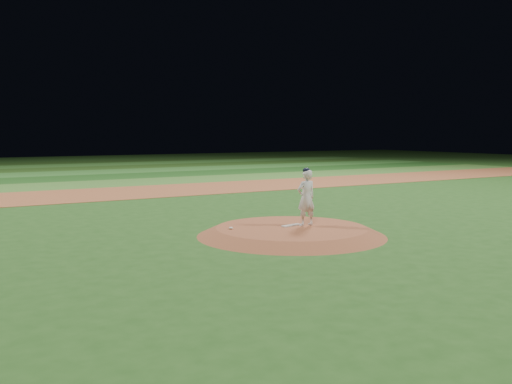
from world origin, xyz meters
TOP-DOWN VIEW (x-y plane):
  - ground at (0.00, 0.00)m, footprint 120.00×120.00m
  - infield_dirt_band at (0.00, 14.00)m, footprint 70.00×6.00m
  - outfield_stripe_0 at (0.00, 19.50)m, footprint 70.00×5.00m
  - outfield_stripe_1 at (0.00, 24.50)m, footprint 70.00×5.00m
  - outfield_stripe_2 at (0.00, 29.50)m, footprint 70.00×5.00m
  - outfield_stripe_3 at (0.00, 34.50)m, footprint 70.00×5.00m
  - outfield_stripe_4 at (0.00, 39.50)m, footprint 70.00×5.00m
  - outfield_stripe_5 at (0.00, 44.50)m, footprint 70.00×5.00m
  - pitchers_mound at (0.00, 0.00)m, footprint 5.50×5.50m
  - pitching_rubber at (0.13, 0.19)m, footprint 0.70×0.30m
  - rosin_bag at (-1.67, 0.60)m, footprint 0.12×0.12m
  - pitcher_on_mound at (0.53, 0.00)m, footprint 0.61×0.40m

SIDE VIEW (x-z plane):
  - ground at x=0.00m, z-range 0.00..0.00m
  - outfield_stripe_0 at x=0.00m, z-range 0.00..0.02m
  - outfield_stripe_1 at x=0.00m, z-range 0.00..0.02m
  - outfield_stripe_2 at x=0.00m, z-range 0.00..0.02m
  - outfield_stripe_3 at x=0.00m, z-range 0.00..0.02m
  - outfield_stripe_4 at x=0.00m, z-range 0.00..0.02m
  - outfield_stripe_5 at x=0.00m, z-range 0.00..0.02m
  - infield_dirt_band at x=0.00m, z-range 0.00..0.02m
  - pitchers_mound at x=0.00m, z-range 0.00..0.25m
  - pitching_rubber at x=0.13m, z-range 0.25..0.28m
  - rosin_bag at x=-1.67m, z-range 0.25..0.32m
  - pitcher_on_mound at x=0.53m, z-range 0.24..1.95m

